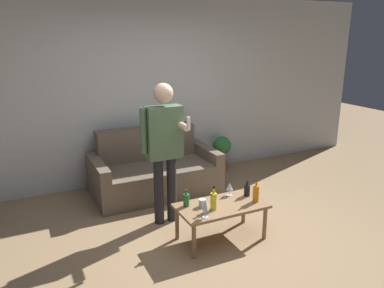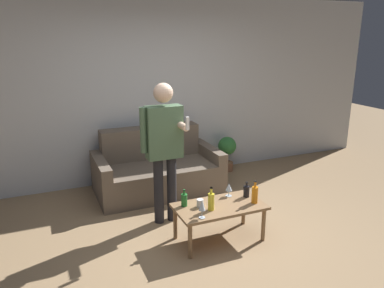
% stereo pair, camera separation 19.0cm
% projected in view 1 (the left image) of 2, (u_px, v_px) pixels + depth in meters
% --- Properties ---
extents(ground_plane, '(16.00, 16.00, 0.00)m').
position_uv_depth(ground_plane, '(220.00, 249.00, 3.87)').
color(ground_plane, '#997A56').
extents(wall_back, '(8.00, 0.06, 2.70)m').
position_uv_depth(wall_back, '(143.00, 91.00, 5.48)').
color(wall_back, silver).
rests_on(wall_back, ground_plane).
extents(couch, '(1.71, 0.95, 0.86)m').
position_uv_depth(couch, '(153.00, 170.00, 5.28)').
color(couch, '#6B5B4C').
rests_on(couch, ground_plane).
extents(coffee_table, '(0.95, 0.51, 0.40)m').
position_uv_depth(coffee_table, '(221.00, 209.00, 3.98)').
color(coffee_table, '#8E6B47').
rests_on(coffee_table, ground_plane).
extents(bottle_orange, '(0.07, 0.07, 0.18)m').
position_uv_depth(bottle_orange, '(247.00, 190.00, 4.16)').
color(bottle_orange, black).
rests_on(bottle_orange, coffee_table).
extents(bottle_green, '(0.07, 0.07, 0.25)m').
position_uv_depth(bottle_green, '(214.00, 201.00, 3.83)').
color(bottle_green, yellow).
rests_on(bottle_green, coffee_table).
extents(bottle_dark, '(0.06, 0.06, 0.19)m').
position_uv_depth(bottle_dark, '(186.00, 200.00, 3.91)').
color(bottle_dark, '#23752D').
rests_on(bottle_dark, coffee_table).
extents(bottle_yellow, '(0.07, 0.07, 0.25)m').
position_uv_depth(bottle_yellow, '(256.00, 193.00, 4.01)').
color(bottle_yellow, orange).
rests_on(bottle_yellow, coffee_table).
extents(wine_glass_near, '(0.07, 0.07, 0.15)m').
position_uv_depth(wine_glass_near, '(230.00, 187.00, 4.17)').
color(wine_glass_near, silver).
rests_on(wine_glass_near, coffee_table).
extents(wine_glass_far, '(0.07, 0.07, 0.19)m').
position_uv_depth(wine_glass_far, '(205.00, 205.00, 3.65)').
color(wine_glass_far, silver).
rests_on(wine_glass_far, coffee_table).
extents(cup_on_table, '(0.07, 0.07, 0.08)m').
position_uv_depth(cup_on_table, '(202.00, 203.00, 3.91)').
color(cup_on_table, white).
rests_on(cup_on_table, coffee_table).
extents(person_standing_front, '(0.48, 0.42, 1.64)m').
position_uv_depth(person_standing_front, '(164.00, 143.00, 4.19)').
color(person_standing_front, '#232328').
rests_on(person_standing_front, ground_plane).
extents(potted_plant, '(0.29, 0.29, 0.57)m').
position_uv_depth(potted_plant, '(222.00, 149.00, 6.06)').
color(potted_plant, '#936042').
rests_on(potted_plant, ground_plane).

